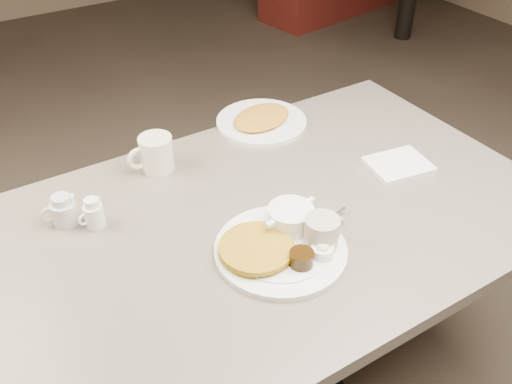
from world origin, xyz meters
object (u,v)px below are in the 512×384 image
main_plate (280,242)px  diner_table (260,267)px  creamer_left (94,214)px  creamer_right (63,211)px  coffee_mug_far (155,154)px  coffee_mug_near (322,234)px  hash_plate (261,120)px

main_plate → diner_table: bearing=80.1°
creamer_left → creamer_right: 0.08m
coffee_mug_far → creamer_right: 0.30m
main_plate → creamer_right: bearing=137.9°
diner_table → main_plate: main_plate is taller
diner_table → main_plate: size_ratio=3.77×
coffee_mug_near → main_plate: bearing=148.6°
coffee_mug_far → creamer_left: 0.27m
main_plate → hash_plate: size_ratio=1.10×
coffee_mug_near → creamer_left: bearing=139.5°
creamer_right → coffee_mug_far: bearing=18.7°
coffee_mug_near → diner_table: bearing=110.4°
coffee_mug_near → coffee_mug_far: 0.54m
hash_plate → main_plate: bearing=-118.1°
diner_table → coffee_mug_far: size_ratio=11.28×
main_plate → coffee_mug_near: 0.10m
coffee_mug_far → main_plate: bearing=-76.4°
coffee_mug_near → coffee_mug_far: size_ratio=0.88×
main_plate → creamer_left: creamer_left is taller
coffee_mug_far → creamer_right: bearing=-161.3°
creamer_left → coffee_mug_near: bearing=-40.5°
creamer_right → hash_plate: 0.68m
coffee_mug_near → creamer_left: size_ratio=1.46×
diner_table → hash_plate: bearing=57.3°
creamer_left → hash_plate: bearing=18.2°
coffee_mug_far → hash_plate: (0.38, 0.05, -0.04)m
coffee_mug_near → creamer_left: coffee_mug_near is taller
main_plate → coffee_mug_near: (0.08, -0.05, 0.02)m
creamer_right → main_plate: bearing=-42.1°
diner_table → creamer_left: creamer_left is taller
hash_plate → coffee_mug_near: bearing=-108.6°
creamer_left → creamer_right: bearing=140.0°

